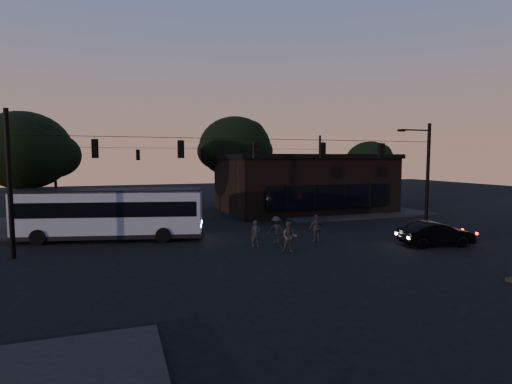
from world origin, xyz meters
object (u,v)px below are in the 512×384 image
object	(u,v)px
car	(436,234)
pedestrian_c	(316,228)
bus	(111,211)
pedestrian_b	(290,237)
pedestrian_d	(276,230)
pedestrian_a	(256,234)
building	(303,182)

from	to	relation	value
car	pedestrian_c	size ratio (longest dim) A/B	2.50
bus	pedestrian_b	size ratio (longest dim) A/B	6.74
pedestrian_c	pedestrian_d	distance (m)	2.48
pedestrian_b	car	bearing A→B (deg)	14.46
car	pedestrian_a	size ratio (longest dim) A/B	2.73
pedestrian_a	pedestrian_b	world-z (taller)	pedestrian_b
car	pedestrian_a	xyz separation A→B (m)	(-9.98, 3.09, 0.08)
bus	building	bearing A→B (deg)	40.31
pedestrian_d	pedestrian_b	bearing A→B (deg)	93.64
bus	car	size ratio (longest dim) A/B	2.74
bus	car	xyz separation A→B (m)	(17.72, -8.11, -1.07)
pedestrian_d	pedestrian_a	bearing A→B (deg)	28.12
building	pedestrian_a	world-z (taller)	building
building	pedestrian_c	distance (m)	14.83
car	building	bearing A→B (deg)	11.23
bus	pedestrian_d	world-z (taller)	bus
pedestrian_c	pedestrian_a	bearing A→B (deg)	-0.22
pedestrian_a	pedestrian_c	world-z (taller)	pedestrian_c
building	pedestrian_c	world-z (taller)	building
car	pedestrian_b	size ratio (longest dim) A/B	2.46
pedestrian_a	pedestrian_d	xyz separation A→B (m)	(1.46, 0.52, 0.05)
pedestrian_a	pedestrian_d	distance (m)	1.55
pedestrian_a	pedestrian_b	xyz separation A→B (m)	(1.26, -1.86, 0.08)
pedestrian_b	pedestrian_c	distance (m)	3.27
car	pedestrian_a	world-z (taller)	pedestrian_a
building	car	distance (m)	16.85
bus	pedestrian_b	bearing A→B (deg)	-23.52
building	pedestrian_d	bearing A→B (deg)	-121.82
bus	car	world-z (taller)	bus
pedestrian_c	pedestrian_d	bearing A→B (deg)	-11.69
pedestrian_b	pedestrian_d	xyz separation A→B (m)	(0.20, 2.38, -0.04)
pedestrian_b	pedestrian_d	world-z (taller)	pedestrian_b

